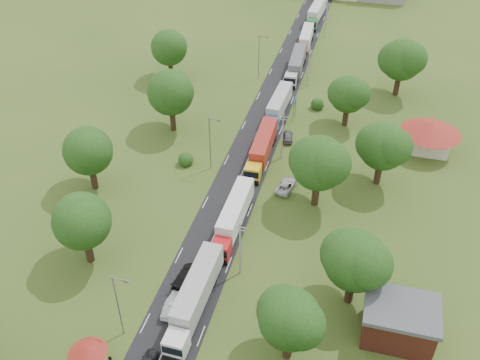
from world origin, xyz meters
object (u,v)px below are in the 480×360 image
(info_sign, at_px, (295,105))
(car_lane_mid, at_px, (173,305))
(truck_0, at_px, (195,296))
(guard_booth, at_px, (88,354))

(info_sign, distance_m, car_lane_mid, 50.50)
(truck_0, relative_size, car_lane_mid, 3.30)
(car_lane_mid, bearing_deg, guard_booth, 57.44)
(info_sign, height_order, truck_0, truck_0)
(car_lane_mid, bearing_deg, truck_0, -162.04)
(info_sign, relative_size, truck_0, 0.26)
(info_sign, xyz_separation_m, car_lane_mid, (-6.20, -50.07, -2.21))
(guard_booth, height_order, info_sign, info_sign)
(guard_booth, height_order, truck_0, truck_0)
(guard_booth, relative_size, truck_0, 0.28)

